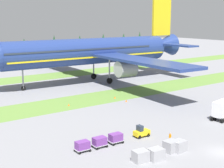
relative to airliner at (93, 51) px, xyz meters
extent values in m
plane|color=gray|center=(-14.59, -55.27, -9.24)|extent=(400.00, 400.00, 0.00)
cube|color=olive|center=(-14.59, -17.14, -9.24)|extent=(320.00, 11.22, 0.01)
cube|color=olive|center=(-14.59, 17.30, -9.24)|extent=(320.00, 11.22, 0.01)
cylinder|color=navy|center=(-1.43, 0.08, -0.03)|extent=(51.18, 10.43, 7.52)
sphere|color=navy|center=(-26.80, 1.55, -0.03)|extent=(7.37, 7.37, 7.37)
cone|color=navy|center=(26.42, -1.53, 0.53)|extent=(9.08, 7.63, 7.14)
cube|color=yellow|center=(-1.43, 0.08, -1.35)|extent=(49.95, 10.51, 0.36)
cube|color=#283342|center=(-4.52, 0.26, 0.91)|extent=(45.00, 10.15, 0.44)
cube|color=navy|center=(0.47, -20.87, -0.78)|extent=(10.01, 34.50, 0.68)
cylinder|color=#A3A3A8|center=(-0.44, -15.69, -3.26)|extent=(5.19, 4.41, 4.13)
cube|color=navy|center=(2.87, 20.67, -0.78)|extent=(10.01, 34.50, 0.68)
cylinder|color=#A3A3A8|center=(1.37, 15.64, -3.26)|extent=(5.19, 4.41, 4.13)
cube|color=navy|center=(25.32, -9.93, 1.09)|extent=(5.22, 12.64, 0.47)
cube|color=navy|center=(26.29, 6.95, 1.09)|extent=(5.22, 12.64, 0.47)
cube|color=yellow|center=(25.81, -1.49, 10.11)|extent=(7.29, 1.23, 12.78)
cylinder|color=#A3A3A8|center=(-21.23, 1.23, -4.90)|extent=(0.44, 0.44, 7.48)
cylinder|color=black|center=(-21.23, 1.23, -8.64)|extent=(1.22, 0.49, 1.20)
cylinder|color=#A3A3A8|center=(2.41, -4.66, -4.78)|extent=(0.44, 0.44, 7.23)
cylinder|color=black|center=(2.41, -4.66, -8.39)|extent=(1.73, 0.69, 1.70)
cylinder|color=#A3A3A8|center=(2.93, 4.35, -4.78)|extent=(0.44, 0.44, 7.23)
cylinder|color=black|center=(2.93, 4.35, -8.39)|extent=(1.73, 0.69, 1.70)
cube|color=yellow|center=(-19.54, -43.53, -8.56)|extent=(2.65, 1.40, 0.77)
cube|color=#283342|center=(-19.93, -43.51, -7.72)|extent=(0.74, 1.12, 0.90)
cylinder|color=black|center=(-18.61, -43.01, -8.94)|extent=(0.61, 0.22, 0.60)
cylinder|color=black|center=(-18.65, -44.11, -8.94)|extent=(0.61, 0.22, 0.60)
cylinder|color=black|center=(-20.42, -42.94, -8.94)|extent=(0.61, 0.22, 0.60)
cylinder|color=black|center=(-20.47, -44.04, -8.94)|extent=(0.61, 0.22, 0.60)
cube|color=#A3A3A8|center=(-24.63, -43.32, -8.84)|extent=(2.26, 1.59, 0.10)
cube|color=#70388E|center=(-24.63, -43.32, -8.24)|extent=(1.99, 1.40, 1.10)
cylinder|color=black|center=(-23.77, -42.66, -9.04)|extent=(0.40, 0.14, 0.40)
cylinder|color=black|center=(-23.83, -44.04, -9.04)|extent=(0.40, 0.14, 0.40)
cylinder|color=black|center=(-25.44, -42.60, -9.04)|extent=(0.40, 0.14, 0.40)
cylinder|color=black|center=(-25.50, -43.98, -9.04)|extent=(0.40, 0.14, 0.40)
cube|color=#A3A3A8|center=(-27.53, -43.20, -8.84)|extent=(2.26, 1.59, 0.10)
cube|color=#70388E|center=(-27.53, -43.20, -8.24)|extent=(1.99, 1.40, 1.10)
cylinder|color=black|center=(-26.67, -42.55, -9.04)|extent=(0.40, 0.14, 0.40)
cylinder|color=black|center=(-26.72, -43.93, -9.04)|extent=(0.40, 0.14, 0.40)
cylinder|color=black|center=(-28.34, -42.48, -9.04)|extent=(0.40, 0.14, 0.40)
cylinder|color=black|center=(-28.39, -43.86, -9.04)|extent=(0.40, 0.14, 0.40)
cube|color=#A3A3A8|center=(-30.43, -43.09, -8.84)|extent=(2.26, 1.59, 0.10)
cube|color=#70388E|center=(-30.43, -43.09, -8.24)|extent=(1.99, 1.40, 1.10)
cylinder|color=black|center=(-29.57, -42.43, -9.04)|extent=(0.40, 0.14, 0.40)
cylinder|color=black|center=(-29.62, -43.81, -9.04)|extent=(0.40, 0.14, 0.40)
cylinder|color=black|center=(-31.24, -42.36, -9.04)|extent=(0.40, 0.14, 0.40)
cylinder|color=black|center=(-31.29, -43.74, -9.04)|extent=(0.40, 0.14, 0.40)
cube|color=silver|center=(-1.15, -45.55, -7.06)|extent=(4.83, 3.05, 2.80)
cylinder|color=black|center=(-2.21, -44.73, -8.76)|extent=(1.00, 0.46, 0.96)
cylinder|color=black|center=(-3.31, -44.92, -8.76)|extent=(1.00, 0.46, 0.96)
cylinder|color=black|center=(-2.96, -46.89, -8.76)|extent=(1.00, 0.46, 0.96)
cylinder|color=black|center=(-18.12, -48.48, -8.82)|extent=(0.18, 0.18, 0.85)
cylinder|color=black|center=(-18.05, -48.27, -8.82)|extent=(0.18, 0.18, 0.85)
cylinder|color=orange|center=(-18.09, -48.38, -8.08)|extent=(0.36, 0.36, 0.62)
sphere|color=tan|center=(-18.09, -48.38, -7.62)|extent=(0.24, 0.24, 0.24)
cylinder|color=orange|center=(-18.17, -48.59, -8.11)|extent=(0.10, 0.10, 0.58)
cylinder|color=orange|center=(-18.01, -48.16, -8.11)|extent=(0.10, 0.10, 0.58)
cube|color=#A3A3A8|center=(-25.99, -50.61, -8.47)|extent=(2.16, 1.81, 1.54)
cube|color=#A3A3A8|center=(-19.26, -51.20, -8.44)|extent=(2.12, 1.75, 1.60)
cube|color=#A3A3A8|center=(-24.00, -51.45, -8.43)|extent=(2.12, 1.75, 1.61)
cube|color=#A3A3A8|center=(-20.30, -50.67, -8.41)|extent=(2.12, 1.75, 1.67)
cone|color=orange|center=(-7.19, -19.99, -8.98)|extent=(0.44, 0.44, 0.52)
cone|color=orange|center=(-7.09, -24.14, -9.00)|extent=(0.44, 0.44, 0.48)
cone|color=orange|center=(-19.35, -19.43, -9.01)|extent=(0.44, 0.44, 0.46)
cylinder|color=#4C3823|center=(-0.45, 50.44, -7.39)|extent=(0.70, 0.70, 3.69)
cone|color=#1E4223|center=(-0.45, 50.44, -2.20)|extent=(3.63, 3.63, 6.69)
cylinder|color=#4C3823|center=(13.21, 50.59, -7.78)|extent=(0.70, 0.70, 2.93)
cone|color=#1E4223|center=(13.21, 50.59, -2.09)|extent=(3.72, 3.72, 8.44)
cylinder|color=#4C3823|center=(26.27, 50.88, -7.80)|extent=(0.70, 0.70, 2.87)
cone|color=#1E4223|center=(26.27, 50.88, -2.41)|extent=(4.03, 4.03, 7.91)
cylinder|color=#4C3823|center=(39.50, 51.10, -7.46)|extent=(0.70, 0.70, 3.56)
cone|color=#1E4223|center=(39.50, 51.10, -1.92)|extent=(4.28, 4.28, 7.53)
cylinder|color=#4C3823|center=(51.22, 50.25, -7.73)|extent=(0.70, 0.70, 3.02)
cone|color=#1E4223|center=(51.22, 50.25, -2.27)|extent=(5.12, 5.12, 7.90)
cylinder|color=#4C3823|center=(64.60, 53.57, -7.92)|extent=(0.70, 0.70, 2.64)
cone|color=#1E4223|center=(64.60, 53.57, -2.19)|extent=(3.62, 3.62, 8.82)
camera|label=1|loc=(-54.38, -82.50, 9.74)|focal=54.52mm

